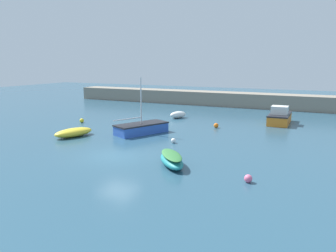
# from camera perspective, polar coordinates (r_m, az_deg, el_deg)

# --- Properties ---
(ground_plane) EXTENTS (120.00, 120.00, 0.20)m
(ground_plane) POSITION_cam_1_polar(r_m,az_deg,el_deg) (21.81, -8.75, -5.38)
(ground_plane) COLOR #284C60
(harbor_breakwater) EXTENTS (48.84, 3.21, 1.89)m
(harbor_breakwater) POSITION_cam_1_polar(r_m,az_deg,el_deg) (46.62, 10.69, 4.62)
(harbor_breakwater) COLOR gray
(harbor_breakwater) RESTS_ON ground_plane
(motorboat_grey_hull) EXTENTS (1.96, 4.59, 1.78)m
(motorboat_grey_hull) POSITION_cam_1_polar(r_m,az_deg,el_deg) (34.43, 18.86, 1.50)
(motorboat_grey_hull) COLOR orange
(motorboat_grey_hull) RESTS_ON ground_plane
(rowboat_white_midwater) EXTENTS (2.36, 3.62, 0.70)m
(rowboat_white_midwater) POSITION_cam_1_polar(r_m,az_deg,el_deg) (28.00, -16.12, -1.08)
(rowboat_white_midwater) COLOR yellow
(rowboat_white_midwater) RESTS_ON ground_plane
(rowboat_with_red_cover) EXTENTS (2.89, 3.19, 0.77)m
(rowboat_with_red_cover) POSITION_cam_1_polar(r_m,az_deg,el_deg) (19.42, 0.62, -5.82)
(rowboat_with_red_cover) COLOR teal
(rowboat_with_red_cover) RESTS_ON ground_plane
(sailboat_twin_hulled) EXTENTS (3.60, 4.98, 4.78)m
(sailboat_twin_hulled) POSITION_cam_1_polar(r_m,az_deg,el_deg) (28.16, -4.65, -0.38)
(sailboat_twin_hulled) COLOR #2D56B7
(sailboat_twin_hulled) RESTS_ON ground_plane
(dinghy_near_pier) EXTENTS (1.79, 2.16, 0.75)m
(dinghy_near_pier) POSITION_cam_1_polar(r_m,az_deg,el_deg) (35.81, 1.76, 1.98)
(dinghy_near_pier) COLOR white
(dinghy_near_pier) RESTS_ON ground_plane
(mooring_buoy_yellow) EXTENTS (0.43, 0.43, 0.43)m
(mooring_buoy_yellow) POSITION_cam_1_polar(r_m,az_deg,el_deg) (34.25, -14.78, 0.93)
(mooring_buoy_yellow) COLOR yellow
(mooring_buoy_yellow) RESTS_ON ground_plane
(mooring_buoy_pink) EXTENTS (0.42, 0.42, 0.42)m
(mooring_buoy_pink) POSITION_cam_1_polar(r_m,az_deg,el_deg) (17.33, 13.80, -8.88)
(mooring_buoy_pink) COLOR #EA668C
(mooring_buoy_pink) RESTS_ON ground_plane
(mooring_buoy_orange) EXTENTS (0.45, 0.45, 0.45)m
(mooring_buoy_orange) POSITION_cam_1_polar(r_m,az_deg,el_deg) (30.80, 8.37, 0.09)
(mooring_buoy_orange) COLOR orange
(mooring_buoy_orange) RESTS_ON ground_plane
(mooring_buoy_white) EXTENTS (0.36, 0.36, 0.36)m
(mooring_buoy_white) POSITION_cam_1_polar(r_m,az_deg,el_deg) (24.81, 0.95, -2.56)
(mooring_buoy_white) COLOR white
(mooring_buoy_white) RESTS_ON ground_plane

